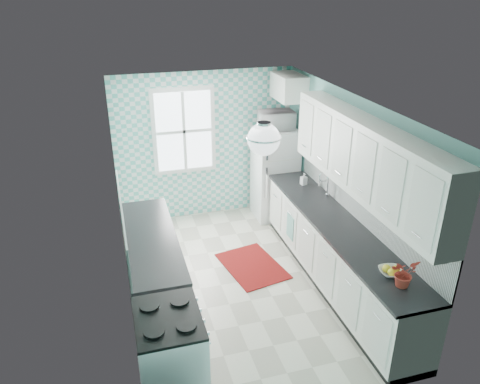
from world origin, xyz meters
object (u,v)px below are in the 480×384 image
object	(u,v)px
fridge	(275,174)
sink	(314,199)
fruit_bowl	(391,272)
microwave	(276,120)
ceiling_light	(264,139)
potted_plant	(404,273)
stove	(171,355)

from	to	relation	value
fridge	sink	size ratio (longest dim) A/B	2.85
fruit_bowl	microwave	world-z (taller)	microwave
ceiling_light	microwave	distance (m)	2.87
fruit_bowl	potted_plant	xyz separation A→B (m)	(0.00, -0.20, 0.12)
sink	fruit_bowl	distance (m)	1.96
stove	microwave	world-z (taller)	microwave
stove	sink	size ratio (longest dim) A/B	1.72
ceiling_light	microwave	xyz separation A→B (m)	(1.11, 2.57, -0.60)
ceiling_light	sink	bearing A→B (deg)	44.41
fruit_bowl	potted_plant	size ratio (longest dim) A/B	0.85
stove	fridge	bearing A→B (deg)	59.33
fridge	potted_plant	xyz separation A→B (m)	(0.09, -3.56, 0.30)
fridge	stove	size ratio (longest dim) A/B	1.66
potted_plant	stove	bearing A→B (deg)	176.28
stove	fruit_bowl	bearing A→B (deg)	4.62
sink	potted_plant	distance (m)	2.17
ceiling_light	potted_plant	xyz separation A→B (m)	(1.20, -0.99, -1.23)
ceiling_light	fruit_bowl	xyz separation A→B (m)	(1.20, -0.78, -1.35)
microwave	fruit_bowl	bearing A→B (deg)	94.83
sink	fridge	bearing A→B (deg)	93.20
ceiling_light	stove	size ratio (longest dim) A/B	0.37
sink	microwave	bearing A→B (deg)	93.19
fridge	fruit_bowl	size ratio (longest dim) A/B	6.24
sink	microwave	distance (m)	1.61
potted_plant	microwave	bearing A→B (deg)	91.45
stove	fruit_bowl	size ratio (longest dim) A/B	3.77
sink	microwave	xyz separation A→B (m)	(-0.09, 1.40, 0.79)
sink	potted_plant	bearing A→B (deg)	-90.74
sink	microwave	world-z (taller)	microwave
sink	ceiling_light	bearing A→B (deg)	-136.24
microwave	sink	bearing A→B (deg)	97.13
ceiling_light	fruit_bowl	size ratio (longest dim) A/B	1.39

